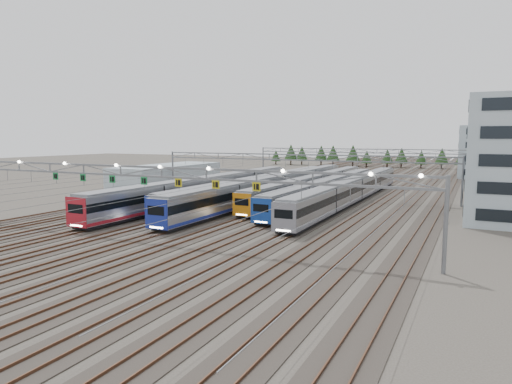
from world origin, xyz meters
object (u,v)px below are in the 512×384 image
at_px(train_d, 314,184).
at_px(gantry_far, 356,154).
at_px(west_shed, 168,175).
at_px(gantry_near, 160,174).
at_px(gantry_mid, 297,162).
at_px(train_f, 354,189).
at_px(train_b, 262,185).
at_px(train_a, 209,188).
at_px(train_c, 277,186).
at_px(depot_bldg_north, 504,152).
at_px(train_e, 328,189).

distance_m(train_d, gantry_far, 41.83).
height_order(gantry_far, west_shed, gantry_far).
bearing_deg(gantry_near, gantry_mid, 89.93).
height_order(gantry_mid, gantry_far, same).
xyz_separation_m(train_f, west_shed, (-44.94, 8.21, 0.18)).
height_order(train_b, gantry_near, gantry_near).
bearing_deg(gantry_mid, train_a, -131.99).
distance_m(train_a, train_c, 12.37).
relative_size(train_c, gantry_mid, 1.22).
height_order(train_d, gantry_mid, gantry_mid).
bearing_deg(gantry_far, west_shed, -130.71).
height_order(train_c, gantry_near, gantry_near).
height_order(train_d, gantry_near, gantry_near).
height_order(train_c, train_f, train_c).
relative_size(gantry_near, gantry_mid, 1.00).
bearing_deg(gantry_far, depot_bldg_north, 23.49).
distance_m(train_c, gantry_mid, 6.16).
bearing_deg(train_b, train_f, -5.47).
bearing_deg(train_d, train_f, -32.84).
distance_m(train_a, gantry_mid, 17.30).
bearing_deg(train_b, depot_bldg_north, 55.00).
distance_m(train_d, train_f, 10.71).
xyz_separation_m(train_f, gantry_far, (-11.25, 47.36, 4.20)).
distance_m(train_e, west_shed, 41.27).
distance_m(gantry_mid, gantry_far, 45.00).
bearing_deg(train_e, train_b, 172.63).
relative_size(train_b, train_e, 1.19).
distance_m(train_b, gantry_far, 46.34).
relative_size(gantry_far, west_shed, 1.88).
distance_m(train_a, train_b, 12.69).
bearing_deg(gantry_near, train_e, 79.79).
bearing_deg(train_b, train_d, 24.42).
distance_m(train_d, depot_bldg_north, 66.80).
bearing_deg(gantry_near, train_c, 93.49).
relative_size(train_b, train_c, 0.95).
bearing_deg(train_b, train_c, -36.96).
bearing_deg(depot_bldg_north, train_e, -115.03).
height_order(train_a, train_b, train_a).
xyz_separation_m(train_a, train_b, (4.50, 11.86, -0.31)).
xyz_separation_m(train_a, depot_bldg_north, (47.47, 73.25, 4.71)).
relative_size(train_a, train_c, 0.85).
distance_m(train_c, gantry_far, 49.24).
distance_m(train_c, depot_bldg_north, 75.48).
relative_size(train_d, gantry_mid, 1.05).
relative_size(gantry_mid, west_shed, 1.88).
height_order(train_d, depot_bldg_north, depot_bldg_north).
height_order(train_c, train_e, train_c).
height_order(train_f, depot_bldg_north, depot_bldg_north).
bearing_deg(train_e, depot_bldg_north, 64.97).
bearing_deg(gantry_near, west_shed, 126.19).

